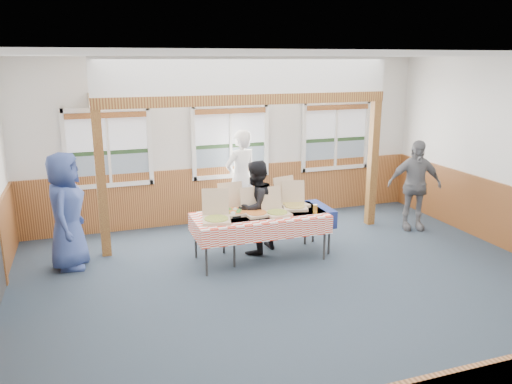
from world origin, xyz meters
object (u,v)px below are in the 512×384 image
table_left (277,214)px  woman_black (256,207)px  table_right (260,217)px  woman_white (241,179)px  man_blue (66,211)px  person_grey (414,185)px

table_left → woman_black: (-0.30, 0.20, 0.08)m
table_right → woman_white: size_ratio=1.15×
woman_white → woman_black: size_ratio=1.20×
table_left → man_blue: 3.28m
man_blue → person_grey: size_ratio=1.06×
table_right → woman_white: woman_white is taller
table_left → person_grey: size_ratio=1.07×
man_blue → person_grey: bearing=-80.3°
table_right → person_grey: 3.30m
table_right → man_blue: 2.98m
woman_black → woman_white: bearing=-129.4°
woman_black → man_blue: man_blue is taller
table_left → woman_black: size_ratio=1.17×
table_left → table_right: (-0.33, -0.12, 0.01)m
table_left → woman_black: bearing=147.5°
man_blue → person_grey: man_blue is taller
table_right → woman_black: size_ratio=1.38×
table_left → woman_black: 0.37m
table_right → person_grey: size_ratio=1.26×
table_right → woman_black: 0.33m
woman_black → person_grey: 3.23m
table_left → table_right: 0.36m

